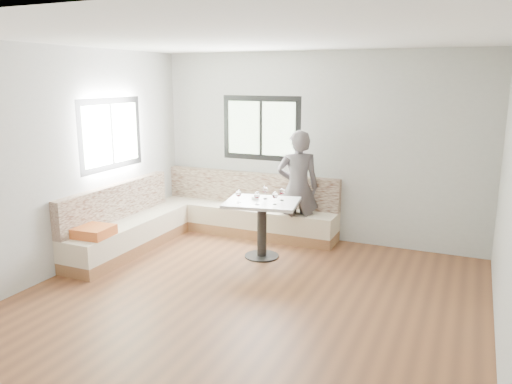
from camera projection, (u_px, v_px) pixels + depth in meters
room at (243, 174)px, 5.31m from camera, size 5.01×5.01×2.81m
banquette at (196, 219)px, 7.52m from camera, size 2.90×2.80×0.95m
table at (262, 215)px, 6.76m from camera, size 1.08×0.91×0.79m
person at (298, 188)px, 7.30m from camera, size 0.73×0.62×1.69m
olive_ramekin at (255, 198)px, 6.81m from camera, size 0.10×0.10×0.04m
wine_glass_a at (239, 194)px, 6.61m from camera, size 0.08×0.08×0.18m
wine_glass_b at (257, 195)px, 6.51m from camera, size 0.08×0.08×0.18m
wine_glass_c at (275, 195)px, 6.51m from camera, size 0.08×0.08×0.18m
wine_glass_d at (265, 190)px, 6.81m from camera, size 0.08×0.08×0.18m
wine_glass_e at (282, 192)px, 6.73m from camera, size 0.08×0.08×0.18m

